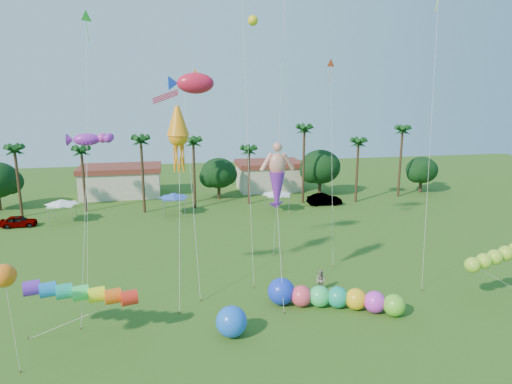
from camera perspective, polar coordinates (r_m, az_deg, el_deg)
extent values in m
plane|color=#285116|center=(29.73, 3.99, -21.66)|extent=(160.00, 160.00, 0.00)
cylinder|color=#3A2819|center=(67.62, -27.56, 0.93)|extent=(0.36, 0.36, 9.00)
cylinder|color=#3A2819|center=(66.78, -20.72, 1.22)|extent=(0.36, 0.36, 8.50)
cylinder|color=#3A2819|center=(63.78, -13.97, 1.85)|extent=(0.36, 0.36, 10.00)
cylinder|color=#3A2819|center=(64.82, -7.73, 2.07)|extent=(0.36, 0.36, 9.50)
cylinder|color=#3A2819|center=(66.85, -0.90, 1.86)|extent=(0.36, 0.36, 8.00)
cylinder|color=#3A2819|center=(67.48, 5.96, 3.19)|extent=(0.36, 0.36, 11.00)
cylinder|color=#3A2819|center=(69.49, 12.51, 2.40)|extent=(0.36, 0.36, 9.00)
cylinder|color=#3A2819|center=(74.63, 17.58, 3.40)|extent=(0.36, 0.36, 10.50)
sphere|color=#113814|center=(70.17, -4.70, 2.38)|extent=(5.46, 5.46, 5.46)
sphere|color=#113814|center=(72.60, 8.05, 3.15)|extent=(6.30, 6.30, 6.30)
sphere|color=#113814|center=(79.06, 20.01, 2.60)|extent=(5.04, 5.04, 5.04)
cube|color=beige|center=(75.43, -16.51, 1.05)|extent=(12.00, 7.00, 4.00)
cube|color=beige|center=(76.87, 1.59, 1.81)|extent=(10.00, 7.00, 4.00)
pyramid|color=white|center=(62.68, -23.14, -1.12)|extent=(3.00, 3.00, 0.60)
pyramid|color=blue|center=(62.20, -10.26, -0.37)|extent=(3.00, 3.00, 0.60)
pyramid|color=white|center=(62.93, 2.60, -0.02)|extent=(3.00, 3.00, 0.60)
imported|color=#4C4C54|center=(63.59, -27.54, -3.26)|extent=(4.26, 1.85, 1.43)
imported|color=#4C4C54|center=(67.56, 8.54, -0.93)|extent=(5.05, 1.94, 1.64)
imported|color=gray|center=(39.64, 8.09, -10.92)|extent=(1.09, 1.12, 1.82)
sphere|color=#FF435E|center=(36.96, 5.67, -12.81)|extent=(1.69, 1.69, 1.69)
sphere|color=#33D969|center=(37.09, 7.93, -12.78)|extent=(1.69, 1.69, 1.69)
sphere|color=#17A381|center=(37.16, 10.16, -12.81)|extent=(1.69, 1.69, 1.69)
sphere|color=yellow|center=(37.13, 12.39, -12.94)|extent=(1.69, 1.69, 1.69)
sphere|color=#DD35E3|center=(37.01, 14.62, -13.15)|extent=(1.69, 1.69, 1.69)
sphere|color=#66CA2D|center=(36.90, 16.88, -13.39)|extent=(1.69, 1.69, 1.69)
sphere|color=#1937E5|center=(37.04, 3.17, -12.30)|extent=(2.82, 2.82, 2.16)
sphere|color=blue|center=(32.76, -3.08, -15.87)|extent=(2.18, 2.18, 2.18)
cylinder|color=red|center=(32.98, -18.90, -12.68)|extent=(7.53, 1.46, 1.01)
cylinder|color=silver|center=(34.42, -21.32, -14.53)|extent=(6.98, 1.21, 3.02)
cylinder|color=brown|center=(36.38, -26.58, -16.01)|extent=(0.08, 0.08, 0.16)
ellipsoid|color=#99D32F|center=(40.16, 25.43, -8.24)|extent=(6.74, 3.18, 1.46)
cylinder|color=silver|center=(42.39, 28.34, -9.78)|extent=(5.63, 0.05, 3.24)
sphere|color=orange|center=(30.60, -28.97, -9.13)|extent=(1.51, 1.51, 1.38)
cylinder|color=silver|center=(31.65, -28.16, -14.48)|extent=(0.33, 0.33, 6.22)
cylinder|color=brown|center=(32.91, -27.39, -19.32)|extent=(0.08, 0.08, 0.16)
cylinder|color=silver|center=(36.12, 3.08, -6.64)|extent=(0.42, 4.36, 9.54)
cylinder|color=brown|center=(36.04, 3.53, -14.84)|extent=(0.08, 0.08, 0.16)
ellipsoid|color=red|center=(40.02, -7.57, 13.33)|extent=(4.96, 3.00, 1.96)
cylinder|color=silver|center=(38.04, -7.27, 0.30)|extent=(0.50, 5.79, 17.21)
cylinder|color=brown|center=(38.14, -6.95, -13.27)|extent=(0.08, 0.08, 0.16)
cylinder|color=silver|center=(39.46, -1.04, 6.72)|extent=(0.07, 5.63, 25.17)
cylinder|color=brown|center=(40.15, -0.28, -11.76)|extent=(0.08, 0.08, 0.16)
cone|color=orange|center=(36.59, -9.70, 6.85)|extent=(2.28, 2.28, 4.99)
cylinder|color=silver|center=(35.92, -9.62, -3.94)|extent=(0.53, 4.01, 13.10)
cylinder|color=brown|center=(36.50, -9.54, -14.63)|extent=(0.08, 0.08, 0.16)
ellipsoid|color=purple|center=(35.10, -20.40, 6.18)|extent=(3.47, 2.25, 1.26)
cylinder|color=silver|center=(35.00, -20.72, -4.96)|extent=(0.99, 3.13, 13.22)
cylinder|color=brown|center=(36.17, -21.04, -15.64)|extent=(0.08, 0.08, 0.16)
cone|color=#CB4216|center=(45.48, 9.34, 15.53)|extent=(1.05, 0.58, 1.04)
cylinder|color=silver|center=(44.20, 9.47, 3.21)|extent=(0.47, 3.82, 19.04)
cylinder|color=brown|center=(44.99, 9.60, -9.15)|extent=(0.08, 0.08, 0.16)
cylinder|color=silver|center=(40.55, 20.96, 5.96)|extent=(1.41, 3.48, 25.06)
cylinder|color=brown|center=(42.00, 20.00, -11.44)|extent=(0.08, 0.08, 0.16)
cone|color=#36DC33|center=(43.08, -20.45, 19.80)|extent=(1.03, 1.03, 1.20)
cylinder|color=silver|center=(41.07, -20.37, 4.34)|extent=(1.06, 4.26, 22.58)
cylinder|color=brown|center=(42.19, -20.31, -11.35)|extent=(0.08, 0.08, 0.16)
cylinder|color=silver|center=(45.89, 3.01, 10.20)|extent=(1.85, 3.25, 29.35)
cylinder|color=brown|center=(47.15, 2.20, -7.91)|extent=(0.08, 0.08, 0.16)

